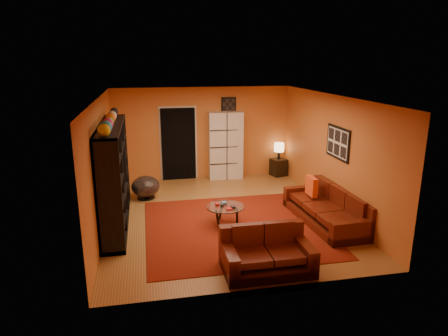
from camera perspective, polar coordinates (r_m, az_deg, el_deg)
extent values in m
plane|color=brown|center=(8.93, -0.13, -6.72)|extent=(6.00, 6.00, 0.00)
plane|color=white|center=(8.31, -0.14, 10.13)|extent=(6.00, 6.00, 0.00)
plane|color=#C86B2C|center=(11.42, -3.07, 4.97)|extent=(6.00, 0.00, 6.00)
plane|color=#C86B2C|center=(5.74, 5.70, -5.73)|extent=(6.00, 0.00, 6.00)
plane|color=#C86B2C|center=(8.42, -17.07, 0.53)|extent=(0.00, 6.00, 6.00)
plane|color=#C86B2C|center=(9.32, 15.12, 2.08)|extent=(0.00, 6.00, 6.00)
cube|color=#5B140A|center=(8.32, 1.49, -8.41)|extent=(3.60, 3.60, 0.01)
cube|color=black|center=(11.36, -6.52, 3.40)|extent=(0.95, 0.10, 2.04)
cube|color=black|center=(8.99, 15.97, 3.50)|extent=(0.03, 1.00, 0.70)
cube|color=black|center=(11.42, 0.66, 8.80)|extent=(0.42, 0.03, 0.52)
cube|color=black|center=(8.47, -15.43, -1.02)|extent=(0.45, 3.00, 2.10)
imported|color=black|center=(8.41, -15.09, -1.44)|extent=(0.98, 0.13, 0.57)
cube|color=#471209|center=(8.77, 14.28, -6.52)|extent=(1.08, 2.37, 0.32)
cube|color=#471209|center=(8.86, 16.58, -4.63)|extent=(0.31, 2.33, 0.85)
cube|color=#471209|center=(7.87, 18.09, -8.23)|extent=(0.96, 0.23, 0.62)
cube|color=#471209|center=(9.61, 11.30, -3.44)|extent=(0.96, 0.23, 0.62)
cube|color=#471209|center=(8.12, 16.38, -6.14)|extent=(0.77, 0.68, 0.12)
cube|color=#471209|center=(8.64, 14.18, -4.65)|extent=(0.77, 0.68, 0.12)
cube|color=#471209|center=(9.19, 12.25, -3.32)|extent=(0.77, 0.68, 0.12)
cube|color=#471209|center=(6.72, 6.15, -13.16)|extent=(1.45, 0.87, 0.32)
cube|color=#471209|center=(6.90, 5.36, -9.89)|extent=(1.45, 0.18, 0.85)
cube|color=#471209|center=(6.85, 11.36, -11.38)|extent=(0.18, 0.87, 0.62)
cube|color=#471209|center=(6.51, 0.72, -12.59)|extent=(0.18, 0.87, 0.62)
cube|color=#471209|center=(6.63, 8.62, -10.67)|extent=(0.52, 0.65, 0.12)
cube|color=#471209|center=(6.47, 4.00, -11.18)|extent=(0.52, 0.65, 0.12)
cube|color=#FD4E1C|center=(9.05, 12.39, -2.55)|extent=(0.12, 0.42, 0.42)
cylinder|color=silver|center=(8.29, 0.18, -5.53)|extent=(0.80, 0.80, 0.02)
cylinder|color=black|center=(8.34, 1.88, -6.90)|extent=(0.05, 0.05, 0.38)
cylinder|color=black|center=(8.58, -0.46, -6.23)|extent=(0.05, 0.05, 0.38)
cylinder|color=black|center=(8.18, -0.90, -7.33)|extent=(0.05, 0.05, 0.38)
cube|color=silver|center=(11.40, 0.21, 3.23)|extent=(0.97, 0.46, 1.92)
cylinder|color=black|center=(10.14, -11.07, -4.15)|extent=(0.44, 0.44, 0.03)
cylinder|color=black|center=(10.11, -11.10, -3.72)|extent=(0.06, 0.06, 0.15)
ellipsoid|color=#433B3A|center=(10.05, -11.16, -2.58)|extent=(0.69, 0.69, 0.52)
cube|color=black|center=(11.92, 7.78, 0.11)|extent=(0.50, 0.50, 0.50)
cylinder|color=black|center=(11.83, 7.84, 1.82)|extent=(0.08, 0.08, 0.23)
cylinder|color=#FFD58C|center=(11.77, 7.88, 2.95)|extent=(0.29, 0.29, 0.25)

